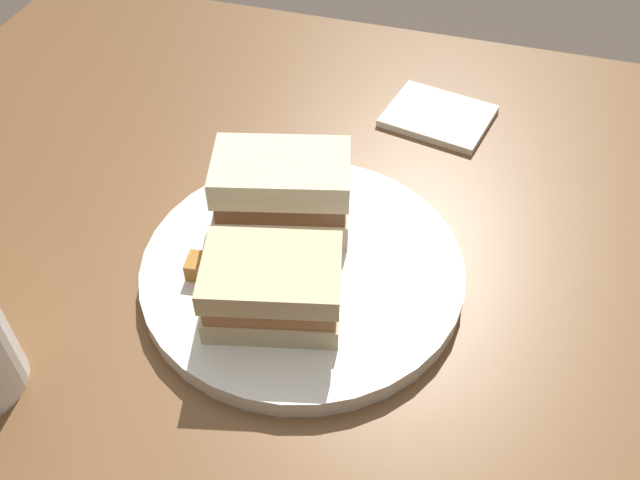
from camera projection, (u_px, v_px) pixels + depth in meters
dining_table at (332, 447)px, 0.90m from camera, size 1.07×0.82×0.74m
plate at (303, 270)px, 0.60m from camera, size 0.28×0.28×0.02m
sandwich_half_left at (282, 191)px, 0.61m from camera, size 0.13×0.10×0.07m
sandwich_half_right at (273, 287)px, 0.54m from camera, size 0.12×0.10×0.06m
potato_wedge_front at (217, 269)px, 0.58m from camera, size 0.05×0.03×0.02m
potato_wedge_middle at (254, 220)px, 0.62m from camera, size 0.05×0.04×0.02m
potato_wedge_back at (271, 274)px, 0.58m from camera, size 0.03×0.04×0.02m
napkin at (438, 116)px, 0.77m from camera, size 0.13×0.11×0.01m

